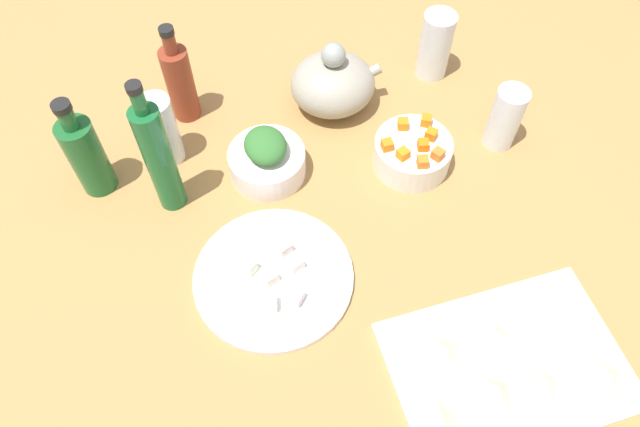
{
  "coord_description": "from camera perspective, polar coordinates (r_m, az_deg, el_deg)",
  "views": [
    {
      "loc": [
        -11.13,
        -51.69,
        87.37
      ],
      "look_at": [
        0.0,
        0.0,
        8.0
      ],
      "focal_mm": 33.2,
      "sensor_mm": 36.0,
      "label": 1
    }
  ],
  "objects": [
    {
      "name": "bottle_0",
      "position": [
        1.06,
        -21.62,
        5.31
      ],
      "size": [
        5.96,
        5.96,
        20.1
      ],
      "color": "#1D602C",
      "rests_on": "tabletop"
    },
    {
      "name": "carrot_cube_1",
      "position": [
        1.02,
        8.0,
        5.71
      ],
      "size": [
        2.39,
        2.39,
        1.8
      ],
      "primitive_type": "cube",
      "rotation": [
        0.0,
        0.0,
        0.44
      ],
      "color": "orange",
      "rests_on": "bowl_carrots"
    },
    {
      "name": "dumpling_5",
      "position": [
        0.92,
        20.79,
        -14.98
      ],
      "size": [
        4.6,
        5.16,
        2.86
      ],
      "primitive_type": "pyramid",
      "rotation": [
        0.0,
        0.0,
        4.85
      ],
      "color": "beige",
      "rests_on": "cutting_board"
    },
    {
      "name": "carrot_cube_0",
      "position": [
        1.06,
        8.0,
        8.53
      ],
      "size": [
        2.18,
        2.18,
        1.8
      ],
      "primitive_type": "cube",
      "rotation": [
        0.0,
        0.0,
        2.9
      ],
      "color": "orange",
      "rests_on": "bowl_carrots"
    },
    {
      "name": "cutting_board",
      "position": [
        0.93,
        17.6,
        -13.78
      ],
      "size": [
        35.48,
        25.9,
        1.0
      ],
      "primitive_type": "cube",
      "rotation": [
        0.0,
        0.0,
        0.08
      ],
      "color": "white",
      "rests_on": "tabletop"
    },
    {
      "name": "tofu_cube_1",
      "position": [
        0.93,
        -4.89,
        -6.09
      ],
      "size": [
        2.95,
        2.95,
        2.2
      ],
      "primitive_type": "cube",
      "rotation": [
        0.0,
        0.0,
        0.46
      ],
      "color": "#F1E2CF",
      "rests_on": "plate_tofu"
    },
    {
      "name": "bottle_2",
      "position": [
        1.13,
        -13.36,
        12.26
      ],
      "size": [
        5.13,
        5.13,
        20.23
      ],
      "color": "maroon",
      "rests_on": "tabletop"
    },
    {
      "name": "carrot_cube_7",
      "position": [
        1.01,
        9.87,
        4.93
      ],
      "size": [
        2.06,
        2.06,
        1.8
      ],
      "primitive_type": "cube",
      "rotation": [
        0.0,
        0.0,
        1.41
      ],
      "color": "orange",
      "rests_on": "bowl_carrots"
    },
    {
      "name": "tofu_cube_0",
      "position": [
        0.91,
        -2.4,
        -8.05
      ],
      "size": [
        3.09,
        3.09,
        2.2
      ],
      "primitive_type": "cube",
      "rotation": [
        0.0,
        0.0,
        2.48
      ],
      "color": "white",
      "rests_on": "plate_tofu"
    },
    {
      "name": "drinking_glass_0",
      "position": [
        1.07,
        -15.0,
        7.76
      ],
      "size": [
        5.68,
        5.68,
        13.88
      ],
      "primitive_type": "cylinder",
      "color": "white",
      "rests_on": "tabletop"
    },
    {
      "name": "chopped_greens_mound",
      "position": [
        1.01,
        -5.3,
        6.57
      ],
      "size": [
        8.12,
        9.12,
        4.26
      ],
      "primitive_type": "ellipsoid",
      "rotation": [
        0.0,
        0.0,
        1.69
      ],
      "color": "#357231",
      "rests_on": "bowl_greens"
    },
    {
      "name": "bottle_1",
      "position": [
        0.97,
        -15.27,
        5.22
      ],
      "size": [
        4.67,
        4.67,
        27.35
      ],
      "color": "#1A632F",
      "rests_on": "tabletop"
    },
    {
      "name": "carrot_cube_6",
      "position": [
        1.04,
        9.91,
        6.52
      ],
      "size": [
        2.1,
        2.1,
        1.8
      ],
      "primitive_type": "cube",
      "rotation": [
        0.0,
        0.0,
        1.39
      ],
      "color": "orange",
      "rests_on": "bowl_carrots"
    },
    {
      "name": "carrot_cube_2",
      "position": [
        1.05,
        10.67,
        7.51
      ],
      "size": [
        2.54,
        2.54,
        1.8
      ],
      "primitive_type": "cube",
      "rotation": [
        0.0,
        0.0,
        2.41
      ],
      "color": "orange",
      "rests_on": "bowl_carrots"
    },
    {
      "name": "tofu_cube_2",
      "position": [
        0.94,
        -2.42,
        -4.85
      ],
      "size": [
        2.94,
        2.94,
        2.2
      ],
      "primitive_type": "cube",
      "rotation": [
        0.0,
        0.0,
        2.02
      ],
      "color": "white",
      "rests_on": "plate_tofu"
    },
    {
      "name": "dumpling_1",
      "position": [
        0.92,
        16.49,
        -11.16
      ],
      "size": [
        5.86,
        5.72,
        2.14
      ],
      "primitive_type": "pyramid",
      "rotation": [
        0.0,
        0.0,
        2.78
      ],
      "color": "beige",
      "rests_on": "cutting_board"
    },
    {
      "name": "tabletop",
      "position": [
        1.01,
        0.0,
        -2.05
      ],
      "size": [
        190.0,
        190.0,
        3.0
      ],
      "primitive_type": "cube",
      "color": "#A87E45",
      "rests_on": "ground"
    },
    {
      "name": "tofu_cube_4",
      "position": [
        0.95,
        -3.54,
        -3.26
      ],
      "size": [
        2.98,
        2.98,
        2.2
      ],
      "primitive_type": "cube",
      "rotation": [
        0.0,
        0.0,
        0.49
      ],
      "color": "white",
      "rests_on": "plate_tofu"
    },
    {
      "name": "plate_tofu",
      "position": [
        0.95,
        -4.49,
        -6.15
      ],
      "size": [
        25.47,
        25.47,
        1.2
      ],
      "primitive_type": "cylinder",
      "color": "white",
      "rests_on": "tabletop"
    },
    {
      "name": "tofu_cube_3",
      "position": [
        0.94,
        -6.91,
        -5.08
      ],
      "size": [
        3.11,
        3.11,
        2.2
      ],
      "primitive_type": "cube",
      "rotation": [
        0.0,
        0.0,
        0.73
      ],
      "color": "white",
      "rests_on": "plate_tofu"
    },
    {
      "name": "dumpling_2",
      "position": [
        0.95,
        25.76,
        -13.92
      ],
      "size": [
        5.15,
        5.81,
        2.96
      ],
      "primitive_type": "pyramid",
      "rotation": [
        0.0,
        0.0,
        1.55
      ],
      "color": "beige",
      "rests_on": "cutting_board"
    },
    {
      "name": "drinking_glass_1",
      "position": [
        1.22,
        11.04,
        15.65
      ],
      "size": [
        6.34,
        6.34,
        13.67
      ],
      "primitive_type": "cylinder",
      "color": "white",
      "rests_on": "tabletop"
    },
    {
      "name": "dumpling_4",
      "position": [
        0.86,
        11.58,
        -19.02
      ],
      "size": [
        5.58,
        6.03,
        2.83
      ],
      "primitive_type": "pyramid",
      "rotation": [
        0.0,
        0.0,
        1.37
      ],
      "color": "beige",
      "rests_on": "cutting_board"
    },
    {
      "name": "dumpling_3",
      "position": [
        0.89,
        11.88,
        -12.76
      ],
      "size": [
        5.47,
        5.46,
        2.85
      ],
      "primitive_type": "pyramid",
      "rotation": [
        0.0,
        0.0,
        3.35
      ],
      "color": "beige",
      "rests_on": "cutting_board"
    },
    {
      "name": "drinking_glass_2",
      "position": [
        1.12,
        17.42,
        8.8
      ],
      "size": [
        5.68,
        5.68,
        12.43
      ],
      "primitive_type": "cylinder",
      "color": "white",
      "rests_on": "tabletop"
    },
    {
      "name": "bowl_greens",
      "position": [
        1.05,
        -5.1,
        4.88
      ],
      "size": [
        13.49,
        13.49,
        5.32
      ],
      "primitive_type": "cylinder",
      "color": "white",
      "rests_on": "tabletop"
    },
    {
      "name": "dumpling_0",
      "position": [
        0.89,
        16.67,
        -16.06
      ],
      "size": [
        5.57,
        5.86,
        3.12
      ],
      "primitive_type": "pyramid",
      "rotation": [
        0.0,
        0.0,
        2.0
      ],
      "color": "beige",
      "rests_on": "cutting_board"
    },
    {
      "name": "tofu_cube_5",
      "position": [
        0.91,
        -4.87,
        -8.71
      ],
      "size": [
        2.45,
        2.45,
        2.2
      ],
      "primitive_type": "cube",
      "rotation": [
        0.0,
        0.0,
        1.45
      ],
      "color": "white",
      "rests_on": "plate_tofu"
    },
    {
      "name": "carrot_cube_3",
      "position": [
        1.03,
        6.49,
        6.58
      ],
      "size": [
        1.91,
        1.91,
        1.8
      ],
      "primitive_type": "cube",
      "rotation": [
        0.0,
        0.0,
        0.06
      ],
      "color": "orange",
      "rests_on": "bowl_carrots"
    },
    {
      "name": "teapot",
      "position": [
        1.14,
        1.27,
        12.46
      ],
      "size": [
        17.53,
        15.06,
        14.5
      ],
      "color": "#A19D8C",
      "rests_on": "tabletop"
    },
    {
      "name": "bowl_carrots",
      "position": [
        1.07,
        8.87,
        5.75
      ],
      "size": [
        13.73,
        13.73,
        5.63
      ],
      "primitive_type": "cylinder",
      "color": "white",
      "rests_on": "tabletop"
    },
    {
      "name": "carrot_cube_4",
      "position": [
        1.03,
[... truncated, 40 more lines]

